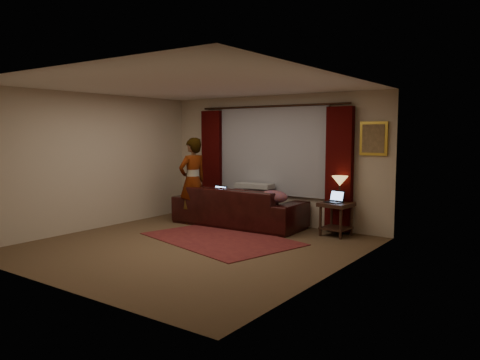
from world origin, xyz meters
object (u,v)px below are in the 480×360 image
(laptop_sofa, at_px, (216,193))
(end_table, at_px, (336,219))
(tiffany_lamp, at_px, (340,189))
(person, at_px, (193,181))
(laptop_table, at_px, (334,197))
(sofa, at_px, (239,199))

(laptop_sofa, height_order, end_table, laptop_sofa)
(laptop_sofa, distance_m, end_table, 2.45)
(tiffany_lamp, bearing_deg, person, -166.74)
(end_table, height_order, person, person)
(laptop_sofa, bearing_deg, person, -159.29)
(laptop_sofa, distance_m, laptop_table, 2.38)
(sofa, bearing_deg, tiffany_lamp, -172.87)
(laptop_table, bearing_deg, laptop_sofa, -157.24)
(sofa, bearing_deg, laptop_table, -176.21)
(laptop_table, bearing_deg, end_table, 63.74)
(sofa, distance_m, person, 1.03)
(end_table, relative_size, laptop_table, 1.88)
(end_table, bearing_deg, sofa, -172.89)
(sofa, relative_size, laptop_table, 8.27)
(end_table, distance_m, laptop_table, 0.41)
(end_table, bearing_deg, laptop_sofa, -168.16)
(tiffany_lamp, xyz_separation_m, person, (-2.91, -0.68, 0.04))
(end_table, xyz_separation_m, laptop_table, (-0.03, -0.04, 0.41))
(sofa, height_order, tiffany_lamp, tiffany_lamp)
(laptop_table, relative_size, person, 0.18)
(sofa, xyz_separation_m, end_table, (1.98, 0.25, -0.23))
(sofa, height_order, end_table, sofa)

